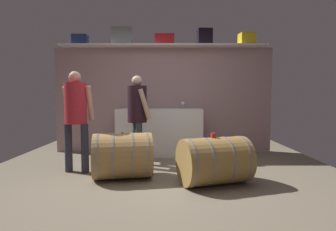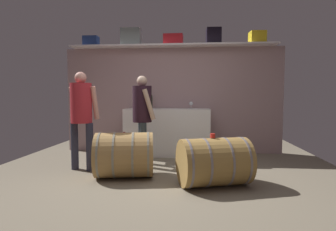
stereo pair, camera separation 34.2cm
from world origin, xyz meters
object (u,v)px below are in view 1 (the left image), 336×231
Objects in this scene: winemaker_pouring at (77,111)px; red_funnel at (138,106)px; toolcase_red at (166,40)px; wine_bottle_dark at (143,101)px; visitor_tasting at (138,111)px; tasting_cup at (214,135)px; wine_glass at (184,104)px; work_cabinet at (160,132)px; toolcase_navy at (81,40)px; wine_barrel_far at (124,156)px; toolcase_yellow at (248,39)px; wine_barrel_near at (215,161)px; toolcase_grey at (123,37)px; toolcase_black at (205,37)px.

red_funnel is at bearing 69.53° from winemaker_pouring.
toolcase_red is 1.45m from red_funnel.
visitor_tasting reaches higher than wine_bottle_dark.
red_funnel is at bearing 123.31° from tasting_cup.
wine_glass is (0.36, -0.05, -1.28)m from toolcase_red.
toolcase_red is 3.48× the size of red_funnel.
work_cabinet is at bearing -117.08° from toolcase_red.
visitor_tasting is (-1.11, 0.99, 0.27)m from tasting_cup.
toolcase_navy is at bearing -145.63° from visitor_tasting.
wine_glass is 0.15× the size of wine_barrel_far.
toolcase_navy is at bearing 173.35° from work_cabinet.
red_funnel is 0.07× the size of winemaker_pouring.
visitor_tasting is (0.01, -0.94, -0.14)m from wine_bottle_dark.
red_funnel is 0.07× the size of visitor_tasting.
tasting_cup is (-0.98, -2.01, -1.65)m from toolcase_yellow.
toolcase_navy is 2.43m from wine_glass.
winemaker_pouring is 0.98m from visitor_tasting.
toolcase_yellow is 4.46× the size of tasting_cup.
wine_glass reaches higher than tasting_cup.
red_funnel reaches higher than wine_barrel_near.
toolcase_black is (1.66, 0.00, -0.01)m from toolcase_grey.
toolcase_navy is 0.78× the size of toolcase_red.
wine_barrel_near is at bearing -41.10° from toolcase_navy.
wine_bottle_dark is 0.16m from red_funnel.
wine_glass is 0.09× the size of visitor_tasting.
winemaker_pouring is at bearing -82.47° from visitor_tasting.
wine_glass is (1.22, -0.05, -1.34)m from toolcase_grey.
wine_barrel_near is 0.67× the size of winemaker_pouring.
tasting_cup reaches higher than wine_barrel_far.
toolcase_navy is at bearing 177.24° from toolcase_black.
winemaker_pouring is (-1.71, -1.37, -0.07)m from wine_glass.
toolcase_black is 1.07× the size of toolcase_yellow.
toolcase_black is 2.15m from visitor_tasting.
toolcase_navy is at bearing 175.58° from toolcase_yellow.
red_funnel is at bearing 79.06° from wine_barrel_far.
tasting_cup is at bearing -81.30° from wine_glass.
tasting_cup is 1.51m from visitor_tasting.
work_cabinet reaches higher than wine_barrel_far.
wine_barrel_near is 0.68× the size of visitor_tasting.
wine_barrel_far is (0.28, -1.75, -2.04)m from toolcase_grey.
toolcase_black is 0.92× the size of wine_bottle_dark.
wine_barrel_far is 0.95m from visitor_tasting.
red_funnel is at bearing -180.00° from toolcase_yellow.
toolcase_yellow is at bearing 6.07° from work_cabinet.
visitor_tasting reaches higher than red_funnel.
work_cabinet is 0.71m from wine_bottle_dark.
toolcase_navy reaches higher than tasting_cup.
wine_barrel_far is at bearing 151.24° from wine_barrel_near.
visitor_tasting is at bearing -143.42° from toolcase_black.
toolcase_red is 0.25× the size of winemaker_pouring.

